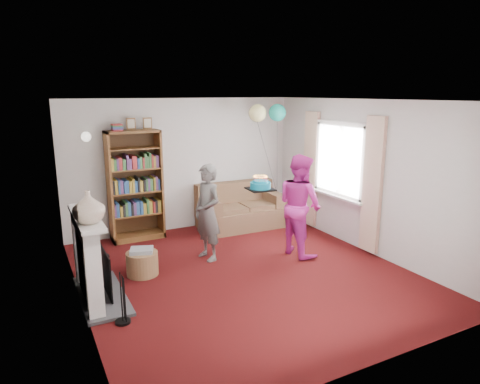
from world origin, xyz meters
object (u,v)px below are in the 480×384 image
bookcase (135,187)px  person_magenta (300,205)px  person_striped (208,212)px  sofa (240,210)px  birthday_cake (260,186)px

bookcase → person_magenta: 2.95m
bookcase → person_striped: bearing=-63.4°
sofa → person_magenta: 1.83m
bookcase → sofa: (1.99, -0.24, -0.64)m
bookcase → person_striped: 1.71m
bookcase → birthday_cake: bearing=-46.4°
bookcase → birthday_cake: (1.61, -1.69, 0.19)m
person_striped → birthday_cake: size_ratio=3.84×
person_striped → person_magenta: (1.42, -0.47, 0.06)m
bookcase → birthday_cake: bookcase is taller
bookcase → person_magenta: bookcase is taller
sofa → person_striped: person_striped is taller
sofa → birthday_cake: birthday_cake is taller
bookcase → person_magenta: (2.18, -1.99, -0.13)m
bookcase → birthday_cake: size_ratio=5.44×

